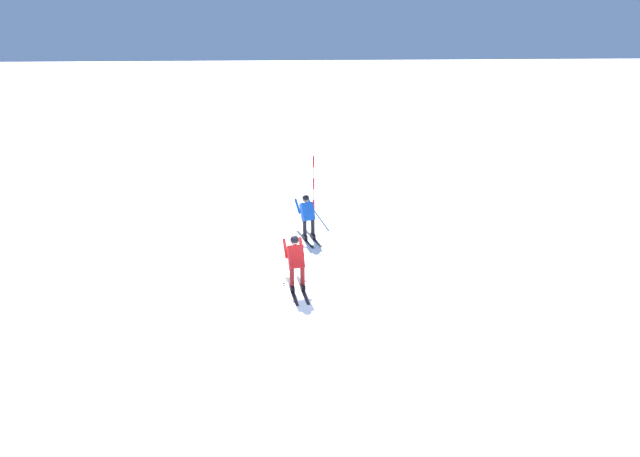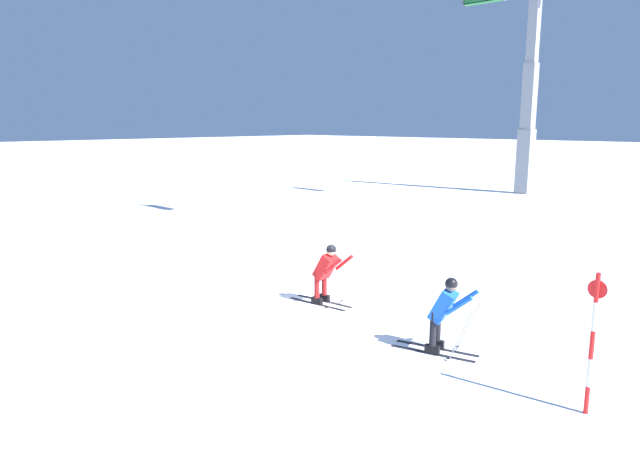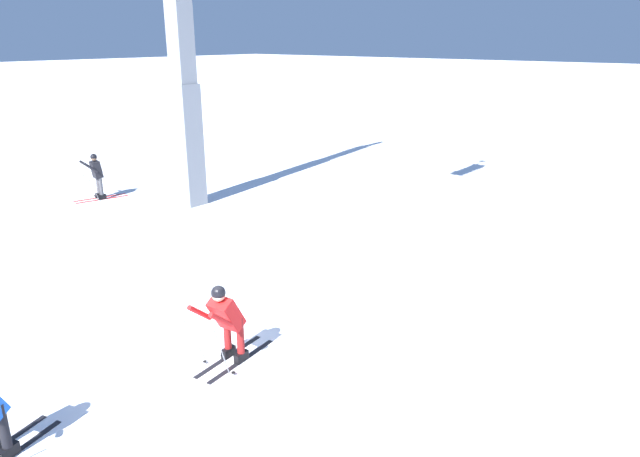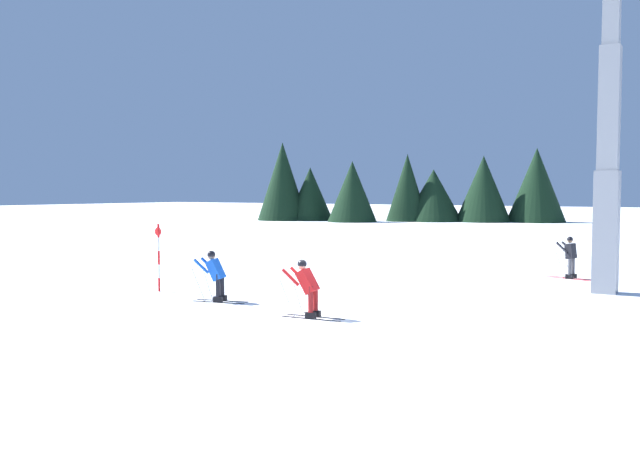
{
  "view_description": "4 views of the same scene",
  "coord_description": "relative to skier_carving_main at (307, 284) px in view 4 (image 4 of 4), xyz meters",
  "views": [
    {
      "loc": [
        1.06,
        12.3,
        6.6
      ],
      "look_at": [
        -0.18,
        1.0,
        2.14
      ],
      "focal_mm": 27.82,
      "sensor_mm": 36.0,
      "label": 1
    },
    {
      "loc": [
        -9.35,
        -9.06,
        4.39
      ],
      "look_at": [
        0.63,
        0.45,
        1.79
      ],
      "focal_mm": 31.84,
      "sensor_mm": 36.0,
      "label": 2
    },
    {
      "loc": [
        7.15,
        -5.8,
        5.38
      ],
      "look_at": [
        0.78,
        2.01,
        2.03
      ],
      "focal_mm": 32.57,
      "sensor_mm": 36.0,
      "label": 3
    },
    {
      "loc": [
        14.32,
        8.93,
        3.29
      ],
      "look_at": [
        0.03,
        0.18,
        2.31
      ],
      "focal_mm": 36.05,
      "sensor_mm": 36.0,
      "label": 4
    }
  ],
  "objects": [
    {
      "name": "lift_tower_near",
      "position": [
        -8.43,
        6.04,
        4.31
      ],
      "size": [
        0.73,
        2.91,
        12.39
      ],
      "color": "gray",
      "rests_on": "ground_plane"
    },
    {
      "name": "tree_line_ridge",
      "position": [
        -51.21,
        -19.79,
        2.73
      ],
      "size": [
        16.48,
        31.58,
        8.81
      ],
      "color": "black",
      "rests_on": "ground_plane"
    },
    {
      "name": "skier_distant_uphill",
      "position": [
        -11.45,
        4.43,
        0.03
      ],
      "size": [
        0.85,
        1.82,
        1.61
      ],
      "color": "red",
      "rests_on": "ground_plane"
    },
    {
      "name": "skier_distant_downhill",
      "position": [
        -0.62,
        -3.65,
        -0.0
      ],
      "size": [
        0.93,
        1.7,
        1.64
      ],
      "color": "black",
      "rests_on": "ground_plane"
    },
    {
      "name": "trail_marker_pole",
      "position": [
        -1.12,
        -6.48,
        0.32
      ],
      "size": [
        0.07,
        0.28,
        2.22
      ],
      "color": "red",
      "rests_on": "ground_plane"
    },
    {
      "name": "skier_carving_main",
      "position": [
        0.0,
        0.0,
        0.0
      ],
      "size": [
        0.74,
        1.7,
        1.65
      ],
      "color": "black",
      "rests_on": "ground_plane"
    },
    {
      "name": "ground_plane",
      "position": [
        -0.38,
        -0.0,
        -0.87
      ],
      "size": [
        260.0,
        260.0,
        0.0
      ],
      "primitive_type": "plane",
      "color": "white"
    }
  ]
}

